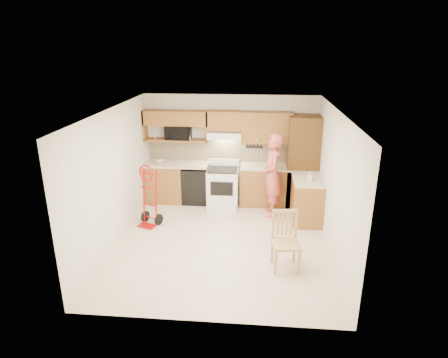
# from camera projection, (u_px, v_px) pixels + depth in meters

# --- Properties ---
(floor) EXTENTS (4.00, 4.50, 0.02)m
(floor) POSITION_uv_depth(u_px,v_px,m) (222.00, 242.00, 7.38)
(floor) COLOR beige
(floor) RESTS_ON ground
(ceiling) EXTENTS (4.00, 4.50, 0.02)m
(ceiling) POSITION_uv_depth(u_px,v_px,m) (221.00, 110.00, 6.54)
(ceiling) COLOR white
(ceiling) RESTS_ON ground
(wall_back) EXTENTS (4.00, 0.02, 2.50)m
(wall_back) POSITION_uv_depth(u_px,v_px,m) (231.00, 148.00, 9.09)
(wall_back) COLOR white
(wall_back) RESTS_ON ground
(wall_front) EXTENTS (4.00, 0.02, 2.50)m
(wall_front) POSITION_uv_depth(u_px,v_px,m) (204.00, 241.00, 4.84)
(wall_front) COLOR white
(wall_front) RESTS_ON ground
(wall_left) EXTENTS (0.02, 4.50, 2.50)m
(wall_left) POSITION_uv_depth(u_px,v_px,m) (113.00, 177.00, 7.13)
(wall_left) COLOR white
(wall_left) RESTS_ON ground
(wall_right) EXTENTS (0.02, 4.50, 2.50)m
(wall_right) POSITION_uv_depth(u_px,v_px,m) (335.00, 184.00, 6.79)
(wall_right) COLOR white
(wall_right) RESTS_ON ground
(backsplash) EXTENTS (3.92, 0.03, 0.55)m
(backsplash) POSITION_uv_depth(u_px,v_px,m) (231.00, 151.00, 9.08)
(backsplash) COLOR beige
(backsplash) RESTS_ON wall_back
(lower_cab_left) EXTENTS (0.90, 0.60, 0.90)m
(lower_cab_left) POSITION_uv_depth(u_px,v_px,m) (165.00, 183.00, 9.19)
(lower_cab_left) COLOR olive
(lower_cab_left) RESTS_ON ground
(dishwasher) EXTENTS (0.60, 0.60, 0.85)m
(dishwasher) POSITION_uv_depth(u_px,v_px,m) (196.00, 185.00, 9.14)
(dishwasher) COLOR black
(dishwasher) RESTS_ON ground
(lower_cab_right) EXTENTS (1.14, 0.60, 0.90)m
(lower_cab_right) POSITION_uv_depth(u_px,v_px,m) (265.00, 186.00, 8.99)
(lower_cab_right) COLOR olive
(lower_cab_right) RESTS_ON ground
(countertop_left) EXTENTS (1.50, 0.63, 0.04)m
(countertop_left) POSITION_uv_depth(u_px,v_px,m) (176.00, 164.00, 9.01)
(countertop_left) COLOR beige
(countertop_left) RESTS_ON lower_cab_left
(countertop_right) EXTENTS (1.14, 0.63, 0.04)m
(countertop_right) POSITION_uv_depth(u_px,v_px,m) (266.00, 167.00, 8.83)
(countertop_right) COLOR beige
(countertop_right) RESTS_ON lower_cab_right
(cab_return_right) EXTENTS (0.60, 1.00, 0.90)m
(cab_return_right) POSITION_uv_depth(u_px,v_px,m) (307.00, 200.00, 8.17)
(cab_return_right) COLOR olive
(cab_return_right) RESTS_ON ground
(countertop_return) EXTENTS (0.63, 1.00, 0.04)m
(countertop_return) POSITION_uv_depth(u_px,v_px,m) (308.00, 179.00, 8.01)
(countertop_return) COLOR beige
(countertop_return) RESTS_ON cab_return_right
(pantry_tall) EXTENTS (0.70, 0.60, 2.10)m
(pantry_tall) POSITION_uv_depth(u_px,v_px,m) (302.00, 162.00, 8.72)
(pantry_tall) COLOR brown
(pantry_tall) RESTS_ON ground
(upper_cab_left) EXTENTS (1.50, 0.33, 0.34)m
(upper_cab_left) POSITION_uv_depth(u_px,v_px,m) (176.00, 118.00, 8.78)
(upper_cab_left) COLOR olive
(upper_cab_left) RESTS_ON wall_back
(upper_shelf_mw) EXTENTS (1.50, 0.33, 0.04)m
(upper_shelf_mw) POSITION_uv_depth(u_px,v_px,m) (177.00, 140.00, 8.95)
(upper_shelf_mw) COLOR olive
(upper_shelf_mw) RESTS_ON wall_back
(upper_cab_center) EXTENTS (0.76, 0.33, 0.44)m
(upper_cab_center) POSITION_uv_depth(u_px,v_px,m) (225.00, 120.00, 8.70)
(upper_cab_center) COLOR olive
(upper_cab_center) RESTS_ON wall_back
(upper_cab_right) EXTENTS (1.14, 0.33, 0.70)m
(upper_cab_right) POSITION_uv_depth(u_px,v_px,m) (267.00, 127.00, 8.67)
(upper_cab_right) COLOR olive
(upper_cab_right) RESTS_ON wall_back
(range_hood) EXTENTS (0.76, 0.46, 0.14)m
(range_hood) POSITION_uv_depth(u_px,v_px,m) (225.00, 135.00, 8.74)
(range_hood) COLOR white
(range_hood) RESTS_ON wall_back
(knife_strip) EXTENTS (0.40, 0.05, 0.29)m
(knife_strip) POSITION_uv_depth(u_px,v_px,m) (254.00, 150.00, 8.99)
(knife_strip) COLOR black
(knife_strip) RESTS_ON backsplash
(microwave) EXTENTS (0.59, 0.40, 0.32)m
(microwave) POSITION_uv_depth(u_px,v_px,m) (178.00, 132.00, 8.89)
(microwave) COLOR black
(microwave) RESTS_ON upper_shelf_mw
(range) EXTENTS (0.70, 0.93, 1.04)m
(range) POSITION_uv_depth(u_px,v_px,m) (223.00, 185.00, 8.86)
(range) COLOR white
(range) RESTS_ON ground
(person) EXTENTS (0.50, 0.70, 1.82)m
(person) POSITION_uv_depth(u_px,v_px,m) (272.00, 176.00, 8.26)
(person) COLOR #C9524B
(person) RESTS_ON ground
(hand_truck) EXTENTS (0.59, 0.56, 1.18)m
(hand_truck) POSITION_uv_depth(u_px,v_px,m) (148.00, 199.00, 7.88)
(hand_truck) COLOR #B60D0C
(hand_truck) RESTS_ON ground
(dining_chair) EXTENTS (0.50, 0.54, 0.99)m
(dining_chair) POSITION_uv_depth(u_px,v_px,m) (286.00, 242.00, 6.36)
(dining_chair) COLOR tan
(dining_chair) RESTS_ON ground
(soap_bottle) EXTENTS (0.10, 0.11, 0.20)m
(soap_bottle) POSITION_uv_depth(u_px,v_px,m) (310.00, 176.00, 7.81)
(soap_bottle) COLOR white
(soap_bottle) RESTS_ON countertop_return
(bowl) EXTENTS (0.27, 0.27, 0.05)m
(bowl) POSITION_uv_depth(u_px,v_px,m) (160.00, 162.00, 9.03)
(bowl) COLOR white
(bowl) RESTS_ON countertop_left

